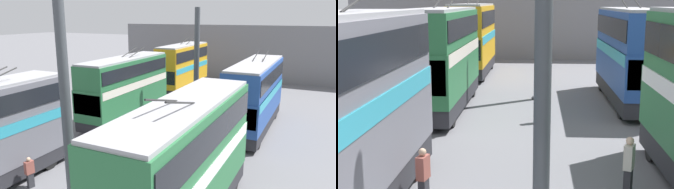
{
  "view_description": "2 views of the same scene",
  "coord_description": "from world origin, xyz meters",
  "views": [
    {
      "loc": [
        -6.3,
        -9.43,
        8.31
      ],
      "look_at": [
        12.74,
        -0.13,
        3.18
      ],
      "focal_mm": 35.0,
      "sensor_mm": 36.0,
      "label": 1
    },
    {
      "loc": [
        -7.74,
        0.15,
        5.43
      ],
      "look_at": [
        9.45,
        1.29,
        1.98
      ],
      "focal_mm": 50.0,
      "sensor_mm": 36.0,
      "label": 2
    }
  ],
  "objects": [
    {
      "name": "person_by_left_row",
      "position": [
        4.89,
        -2.46,
        0.93
      ],
      "size": [
        0.48,
        0.39,
        1.74
      ],
      "rotation": [
        0.0,
        0.0,
        1.16
      ],
      "color": "#2D2D33",
      "rests_on": "ground_plane"
    },
    {
      "name": "bus_left_far",
      "position": [
        17.49,
        -4.92,
        2.88
      ],
      "size": [
        10.06,
        2.54,
        5.68
      ],
      "color": "black",
      "rests_on": "ground_plane"
    },
    {
      "name": "support_column_near",
      "position": [
        3.46,
        0.0,
        4.35
      ],
      "size": [
        0.77,
        0.77,
        8.95
      ],
      "color": "#42474C",
      "rests_on": "ground_plane"
    },
    {
      "name": "bus_right_mid",
      "position": [
        15.33,
        4.92,
        2.9
      ],
      "size": [
        9.71,
        2.54,
        5.71
      ],
      "color": "black",
      "rests_on": "ground_plane"
    },
    {
      "name": "bus_right_far",
      "position": [
        26.84,
        4.92,
        2.96
      ],
      "size": [
        9.21,
        2.54,
        5.84
      ],
      "color": "black",
      "rests_on": "ground_plane"
    },
    {
      "name": "depot_back_wall",
      "position": [
        36.36,
        0.0,
        3.57
      ],
      "size": [
        0.5,
        36.0,
        7.13
      ],
      "color": "slate",
      "rests_on": "ground_plane"
    },
    {
      "name": "person_aisle_midway",
      "position": [
        13.08,
        -0.18,
        0.97
      ],
      "size": [
        0.33,
        0.46,
        1.82
      ],
      "rotation": [
        0.0,
        0.0,
        3.36
      ],
      "color": "#384251",
      "rests_on": "ground_plane"
    },
    {
      "name": "support_column_far",
      "position": [
        18.24,
        0.0,
        4.35
      ],
      "size": [
        0.77,
        0.77,
        8.95
      ],
      "color": "#42474C",
      "rests_on": "ground_plane"
    },
    {
      "name": "person_by_right_row",
      "position": [
        3.95,
        3.15,
        0.84
      ],
      "size": [
        0.46,
        0.32,
        1.6
      ],
      "rotation": [
        0.0,
        0.0,
        4.51
      ],
      "color": "#2D2D33",
      "rests_on": "ground_plane"
    }
  ]
}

